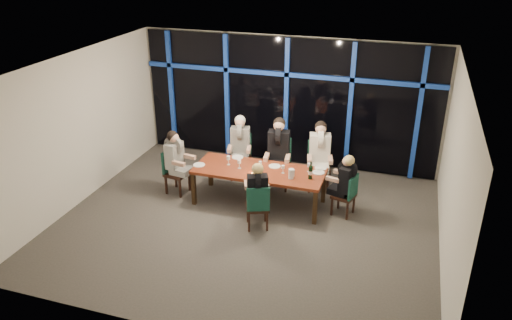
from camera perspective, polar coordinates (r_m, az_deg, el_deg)
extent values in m
plane|color=#504B47|center=(9.59, -1.10, -7.14)|extent=(7.00, 7.00, 0.00)
cube|color=silver|center=(11.59, 3.63, 6.73)|extent=(7.00, 0.04, 3.00)
cube|color=silver|center=(6.47, -9.86, -9.02)|extent=(7.00, 0.04, 3.00)
cube|color=silver|center=(10.49, -19.63, 3.35)|extent=(0.04, 6.00, 3.00)
cube|color=silver|center=(8.53, 21.69, -1.81)|extent=(0.04, 6.00, 3.00)
cube|color=white|center=(8.41, -1.26, 10.53)|extent=(7.00, 6.00, 0.04)
cube|color=black|center=(11.54, 3.56, 6.64)|extent=(6.86, 0.04, 2.94)
cube|color=#153AA8|center=(12.49, -9.62, 7.74)|extent=(0.10, 0.10, 2.94)
cube|color=#153AA8|center=(11.91, -3.33, 7.22)|extent=(0.10, 0.10, 2.94)
cube|color=#153AA8|center=(11.49, 3.49, 6.57)|extent=(0.10, 0.10, 2.94)
cube|color=#153AA8|center=(11.25, 10.70, 5.78)|extent=(0.10, 0.10, 2.94)
cube|color=#153AA8|center=(11.19, 18.08, 4.87)|extent=(0.10, 0.10, 2.94)
cube|color=#153AA8|center=(11.31, 3.58, 9.75)|extent=(6.86, 0.10, 0.10)
cube|color=#FF2D14|center=(11.45, 9.45, 9.60)|extent=(0.60, 0.05, 0.35)
cube|color=maroon|center=(9.91, 0.35, -1.28)|extent=(2.60, 1.00, 0.06)
cube|color=#301E10|center=(10.12, -7.13, -3.29)|extent=(0.08, 0.08, 0.69)
cube|color=#301E10|center=(9.45, 6.77, -5.42)|extent=(0.08, 0.08, 0.69)
cube|color=#301E10|center=(10.84, -5.23, -1.23)|extent=(0.08, 0.08, 0.69)
cube|color=#301E10|center=(10.21, 7.76, -3.06)|extent=(0.08, 0.08, 0.69)
cube|color=black|center=(11.07, -1.81, 0.12)|extent=(0.56, 0.56, 0.06)
cube|color=#184F3F|center=(11.15, -1.72, 1.85)|extent=(0.46, 0.16, 0.51)
cube|color=black|center=(11.03, -2.84, -1.42)|extent=(0.05, 0.05, 0.43)
cube|color=black|center=(10.99, -0.92, -1.48)|extent=(0.05, 0.05, 0.43)
cube|color=black|center=(11.36, -2.63, -0.60)|extent=(0.05, 0.05, 0.43)
cube|color=black|center=(11.32, -0.77, -0.66)|extent=(0.05, 0.05, 0.43)
cube|color=black|center=(10.65, 2.54, -0.71)|extent=(0.56, 0.56, 0.07)
cube|color=#184F3F|center=(10.73, 2.73, 1.23)|extent=(0.50, 0.12, 0.55)
cube|color=black|center=(10.62, 1.31, -2.38)|extent=(0.05, 0.05, 0.46)
cube|color=black|center=(10.57, 3.44, -2.54)|extent=(0.05, 0.05, 0.46)
cube|color=black|center=(10.97, 1.62, -1.45)|extent=(0.05, 0.05, 0.46)
cube|color=black|center=(10.92, 3.69, -1.61)|extent=(0.05, 0.05, 0.46)
cube|color=black|center=(10.65, 7.17, -0.97)|extent=(0.58, 0.58, 0.06)
cube|color=#184F3F|center=(10.73, 7.21, 0.92)|extent=(0.48, 0.17, 0.54)
cube|color=black|center=(10.59, 6.10, -2.65)|extent=(0.05, 0.05, 0.45)
cube|color=black|center=(10.61, 8.19, -2.70)|extent=(0.05, 0.05, 0.45)
cube|color=black|center=(10.93, 6.05, -1.72)|extent=(0.05, 0.05, 0.45)
cube|color=black|center=(10.95, 8.07, -1.78)|extent=(0.05, 0.05, 0.45)
cube|color=black|center=(10.58, -8.99, -1.54)|extent=(0.50, 0.50, 0.06)
cube|color=#184F3F|center=(10.58, -9.95, -0.05)|extent=(0.12, 0.44, 0.49)
cube|color=black|center=(10.47, -8.67, -3.26)|extent=(0.04, 0.04, 0.41)
cube|color=black|center=(10.72, -7.61, -2.49)|extent=(0.04, 0.04, 0.41)
cube|color=black|center=(10.66, -10.22, -2.85)|extent=(0.04, 0.04, 0.41)
cube|color=black|center=(10.91, -9.15, -2.10)|extent=(0.04, 0.04, 0.41)
cube|color=black|center=(9.82, 9.98, -4.05)|extent=(0.49, 0.49, 0.05)
cube|color=#184F3F|center=(9.65, 11.05, -3.06)|extent=(0.15, 0.40, 0.44)
cube|color=black|center=(10.10, 9.42, -4.52)|extent=(0.04, 0.04, 0.37)
cube|color=black|center=(9.84, 8.66, -5.30)|extent=(0.04, 0.04, 0.37)
cube|color=black|center=(10.00, 11.10, -4.98)|extent=(0.04, 0.04, 0.37)
cube|color=black|center=(9.74, 10.38, -5.78)|extent=(0.04, 0.04, 0.37)
cube|color=black|center=(9.26, 0.15, -5.37)|extent=(0.55, 0.55, 0.06)
cube|color=#184F3F|center=(8.97, 0.26, -4.57)|extent=(0.41, 0.20, 0.47)
cube|color=black|center=(9.53, 1.07, -5.99)|extent=(0.05, 0.05, 0.39)
cube|color=black|center=(9.50, -0.95, -6.08)|extent=(0.05, 0.05, 0.39)
cube|color=black|center=(9.24, 1.29, -7.05)|extent=(0.05, 0.05, 0.39)
cube|color=black|center=(9.22, -0.81, -7.14)|extent=(0.05, 0.05, 0.39)
cube|color=black|center=(10.92, -1.88, 0.34)|extent=(0.46, 0.51, 0.14)
cube|color=black|center=(10.93, -1.81, 2.32)|extent=(0.46, 0.34, 0.58)
cylinder|color=black|center=(10.85, -1.83, 3.42)|extent=(0.20, 0.44, 0.43)
sphere|color=tan|center=(10.76, -1.85, 4.30)|extent=(0.22, 0.22, 0.22)
sphere|color=silver|center=(10.79, -1.83, 4.53)|extent=(0.24, 0.24, 0.24)
cube|color=tan|center=(10.77, -3.02, 1.29)|extent=(0.15, 0.32, 0.08)
cube|color=tan|center=(10.73, -0.84, 1.23)|extent=(0.15, 0.32, 0.08)
cube|color=black|center=(10.49, 2.46, -0.47)|extent=(0.46, 0.51, 0.15)
cube|color=black|center=(10.50, 2.62, 1.74)|extent=(0.47, 0.32, 0.62)
cylinder|color=black|center=(10.41, 2.65, 2.97)|extent=(0.17, 0.47, 0.46)
sphere|color=tan|center=(10.32, 2.65, 3.95)|extent=(0.23, 0.23, 0.23)
sphere|color=black|center=(10.35, 2.69, 4.21)|extent=(0.25, 0.25, 0.25)
cube|color=tan|center=(10.36, 1.20, 0.35)|extent=(0.13, 0.34, 0.09)
cube|color=tan|center=(10.31, 3.63, 0.18)|extent=(0.13, 0.34, 0.09)
cube|color=silver|center=(10.49, 7.23, -0.74)|extent=(0.48, 0.53, 0.15)
cube|color=silver|center=(10.51, 7.30, 1.40)|extent=(0.48, 0.35, 0.60)
cylinder|color=silver|center=(10.42, 7.36, 2.60)|extent=(0.21, 0.46, 0.45)
sphere|color=tan|center=(10.33, 7.43, 3.55)|extent=(0.23, 0.23, 0.23)
sphere|color=black|center=(10.35, 7.43, 3.80)|extent=(0.25, 0.25, 0.25)
cube|color=tan|center=(10.32, 6.12, 0.11)|extent=(0.16, 0.33, 0.09)
cube|color=tan|center=(10.35, 8.50, 0.04)|extent=(0.16, 0.33, 0.09)
cube|color=black|center=(10.48, -8.51, -1.19)|extent=(0.46, 0.41, 0.14)
cube|color=black|center=(10.43, -9.32, 0.57)|extent=(0.29, 0.42, 0.55)
cylinder|color=black|center=(10.34, -9.40, 1.65)|extent=(0.42, 0.16, 0.41)
sphere|color=tan|center=(10.27, -9.38, 2.54)|extent=(0.20, 0.20, 0.20)
sphere|color=black|center=(10.28, -9.57, 2.72)|extent=(0.22, 0.22, 0.22)
cube|color=tan|center=(10.19, -8.85, -0.42)|extent=(0.30, 0.12, 0.08)
cube|color=tan|center=(10.47, -7.64, 0.39)|extent=(0.30, 0.12, 0.08)
cube|color=black|center=(9.81, 9.45, -3.44)|extent=(0.44, 0.41, 0.12)
cube|color=black|center=(9.63, 10.34, -2.11)|extent=(0.30, 0.40, 0.50)
cylinder|color=black|center=(9.54, 10.43, -1.05)|extent=(0.38, 0.18, 0.37)
sphere|color=tan|center=(9.48, 10.40, -0.16)|extent=(0.19, 0.19, 0.19)
sphere|color=tan|center=(9.46, 10.61, -0.06)|extent=(0.20, 0.20, 0.20)
cube|color=tan|center=(9.85, 9.61, -1.40)|extent=(0.28, 0.14, 0.07)
cube|color=tan|center=(9.55, 8.75, -2.19)|extent=(0.28, 0.14, 0.07)
cube|color=black|center=(9.31, 0.09, -4.53)|extent=(0.46, 0.49, 0.13)
cube|color=black|center=(9.03, 0.17, -3.28)|extent=(0.43, 0.35, 0.52)
cylinder|color=black|center=(8.94, 0.18, -2.12)|extent=(0.24, 0.40, 0.39)
sphere|color=tan|center=(8.88, 0.17, -1.10)|extent=(0.20, 0.20, 0.20)
sphere|color=tan|center=(8.83, 0.19, -1.04)|extent=(0.21, 0.21, 0.21)
cube|color=tan|center=(9.26, 1.21, -2.78)|extent=(0.18, 0.29, 0.07)
cube|color=tan|center=(9.23, -1.10, -2.87)|extent=(0.18, 0.29, 0.07)
cylinder|color=white|center=(10.44, -2.13, 0.33)|extent=(0.24, 0.24, 0.01)
cylinder|color=white|center=(10.04, 2.14, -0.71)|extent=(0.24, 0.24, 0.01)
cylinder|color=white|center=(10.03, 7.39, -0.93)|extent=(0.24, 0.24, 0.01)
cylinder|color=white|center=(10.15, -6.52, -0.55)|extent=(0.24, 0.24, 0.01)
cylinder|color=white|center=(9.85, 7.15, -1.42)|extent=(0.24, 0.24, 0.01)
cylinder|color=white|center=(9.59, -0.14, -1.96)|extent=(0.24, 0.24, 0.01)
cylinder|color=black|center=(9.54, 6.24, -1.44)|extent=(0.08, 0.08, 0.26)
cylinder|color=black|center=(9.47, 6.29, -0.48)|extent=(0.03, 0.03, 0.10)
cylinder|color=silver|center=(9.54, 6.24, -1.44)|extent=(0.08, 0.08, 0.07)
cylinder|color=silver|center=(9.54, 4.05, -1.58)|extent=(0.11, 0.11, 0.19)
cylinder|color=silver|center=(9.52, 4.40, -1.52)|extent=(0.02, 0.02, 0.14)
cylinder|color=#FFA14C|center=(9.71, -0.33, -1.55)|extent=(0.05, 0.05, 0.03)
cylinder|color=silver|center=(9.96, -1.92, -0.94)|extent=(0.07, 0.07, 0.01)
cylinder|color=silver|center=(9.94, -1.92, -0.65)|extent=(0.01, 0.01, 0.10)
cylinder|color=silver|center=(9.90, -1.93, -0.18)|extent=(0.07, 0.07, 0.07)
cylinder|color=silver|center=(9.95, 0.49, -0.96)|extent=(0.06, 0.06, 0.01)
cylinder|color=silver|center=(9.93, 0.49, -0.71)|extent=(0.01, 0.01, 0.09)
cylinder|color=silver|center=(9.90, 0.49, -0.31)|extent=(0.06, 0.06, 0.06)
cylinder|color=silver|center=(9.77, 3.10, -1.49)|extent=(0.06, 0.06, 0.01)
cylinder|color=silver|center=(9.75, 3.10, -1.23)|extent=(0.01, 0.01, 0.09)
cylinder|color=silver|center=(9.72, 3.11, -0.80)|extent=(0.06, 0.06, 0.07)
cylinder|color=white|center=(10.13, -3.16, -0.51)|extent=(0.07, 0.07, 0.01)
cylinder|color=white|center=(10.11, -3.16, -0.22)|extent=(0.01, 0.01, 0.11)
cylinder|color=white|center=(10.07, -3.18, 0.25)|extent=(0.07, 0.07, 0.08)
cylinder|color=silver|center=(9.88, 6.05, -1.31)|extent=(0.07, 0.07, 0.01)
cylinder|color=silver|center=(9.85, 6.07, -1.02)|extent=(0.01, 0.01, 0.10)
cylinder|color=silver|center=(9.82, 6.09, -0.56)|extent=(0.07, 0.07, 0.07)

